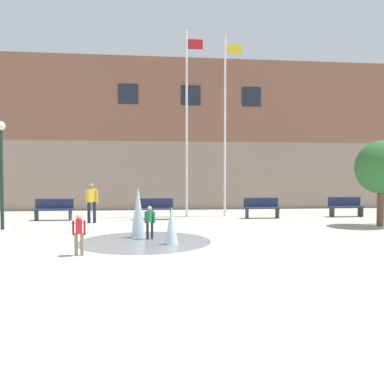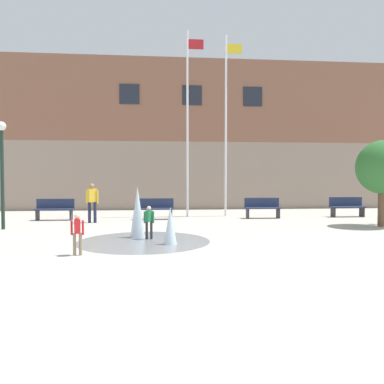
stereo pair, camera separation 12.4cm
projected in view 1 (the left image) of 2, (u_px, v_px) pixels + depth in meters
name	position (u px, v px, depth m)	size (l,w,h in m)	color
ground_plane	(280.00, 288.00, 6.21)	(100.00, 100.00, 0.00)	#B2ADA3
library_building	(186.00, 139.00, 24.21)	(36.00, 6.05, 8.60)	gray
splash_fountain	(147.00, 221.00, 10.93)	(3.79, 3.79, 1.56)	gray
park_bench_left_of_flagpoles	(54.00, 209.00, 15.99)	(1.60, 0.44, 0.91)	#28282D
park_bench_under_right_flagpole	(155.00, 208.00, 16.34)	(1.60, 0.44, 0.91)	#28282D
park_bench_near_trashcan	(262.00, 207.00, 16.83)	(1.60, 0.44, 0.91)	#28282D
park_bench_far_right	(346.00, 206.00, 17.47)	(1.60, 0.44, 0.91)	#28282D
child_in_fountain	(79.00, 231.00, 8.75)	(0.31, 0.24, 0.99)	#89755B
adult_near_bench	(92.00, 200.00, 15.01)	(0.50, 0.36, 1.59)	#1E233D
child_running	(150.00, 220.00, 11.05)	(0.31, 0.24, 0.99)	#28282D
flagpole_left	(187.00, 119.00, 17.37)	(0.80, 0.10, 8.61)	silver
flagpole_right	(226.00, 121.00, 17.55)	(0.80, 0.10, 8.46)	silver
lamp_post_left_lane	(1.00, 159.00, 13.06)	(0.32, 0.32, 3.79)	#192D23
street_tree_near_building	(381.00, 168.00, 13.94)	(1.87, 1.87, 3.21)	brown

